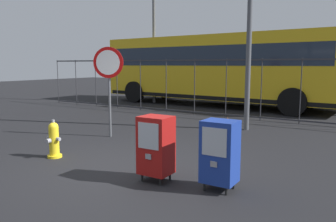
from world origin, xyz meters
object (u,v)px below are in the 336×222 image
(stop_sign, at_px, (109,73))
(bus_far, at_px, (306,66))
(newspaper_box_secondary, at_px, (156,145))
(newspaper_box_primary, at_px, (220,152))
(street_light_far_right, at_px, (154,9))
(traffic_cone, at_px, (228,128))
(bus_near, at_px, (216,67))
(fire_hydrant, at_px, (54,140))

(stop_sign, relative_size, bus_far, 0.21)
(newspaper_box_secondary, distance_m, stop_sign, 3.62)
(newspaper_box_primary, height_order, newspaper_box_secondary, same)
(newspaper_box_secondary, xyz_separation_m, stop_sign, (-2.78, 2.07, 1.03))
(newspaper_box_secondary, bearing_deg, street_light_far_right, 124.25)
(stop_sign, bearing_deg, traffic_cone, 27.76)
(stop_sign, xyz_separation_m, traffic_cone, (2.59, 1.36, -1.34))
(street_light_far_right, bearing_deg, stop_sign, -64.19)
(traffic_cone, bearing_deg, newspaper_box_primary, -70.06)
(newspaper_box_primary, relative_size, bus_near, 0.10)
(stop_sign, distance_m, bus_far, 11.52)
(traffic_cone, xyz_separation_m, bus_near, (-3.01, 6.09, 1.45))
(newspaper_box_secondary, bearing_deg, traffic_cone, 93.22)
(bus_near, bearing_deg, street_light_far_right, -165.94)
(traffic_cone, relative_size, street_light_far_right, 0.07)
(traffic_cone, height_order, bus_near, bus_near)
(street_light_far_right, bearing_deg, fire_hydrant, -67.52)
(bus_far, bearing_deg, newspaper_box_primary, -79.82)
(bus_far, bearing_deg, fire_hydrant, -94.59)
(newspaper_box_primary, height_order, bus_far, bus_far)
(newspaper_box_secondary, bearing_deg, stop_sign, 143.28)
(newspaper_box_primary, bearing_deg, bus_near, 114.13)
(bus_near, distance_m, street_light_far_right, 3.97)
(newspaper_box_primary, xyz_separation_m, traffic_cone, (-1.19, 3.28, -0.31))
(newspaper_box_secondary, bearing_deg, bus_far, 90.57)
(stop_sign, xyz_separation_m, bus_near, (-0.42, 7.45, 0.11))
(stop_sign, relative_size, street_light_far_right, 0.30)
(fire_hydrant, relative_size, bus_far, 0.07)
(newspaper_box_primary, xyz_separation_m, newspaper_box_secondary, (-1.00, -0.16, 0.00))
(newspaper_box_primary, height_order, traffic_cone, newspaper_box_primary)
(newspaper_box_secondary, relative_size, bus_near, 0.10)
(newspaper_box_secondary, height_order, traffic_cone, newspaper_box_secondary)
(newspaper_box_secondary, relative_size, street_light_far_right, 0.14)
(stop_sign, height_order, bus_near, bus_near)
(fire_hydrant, height_order, traffic_cone, fire_hydrant)
(newspaper_box_primary, bearing_deg, traffic_cone, 109.94)
(newspaper_box_secondary, relative_size, stop_sign, 0.46)
(newspaper_box_primary, distance_m, stop_sign, 4.36)
(stop_sign, distance_m, street_light_far_right, 8.18)
(traffic_cone, bearing_deg, fire_hydrant, -123.54)
(bus_near, height_order, street_light_far_right, street_light_far_right)
(fire_hydrant, height_order, stop_sign, stop_sign)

